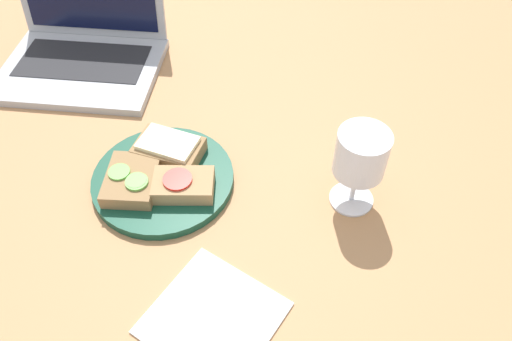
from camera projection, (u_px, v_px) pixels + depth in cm
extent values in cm
cube|color=#B27F51|center=(213.00, 189.00, 83.65)|extent=(140.00, 140.00, 3.00)
cylinder|color=#144733|center=(163.00, 179.00, 82.08)|extent=(23.19, 23.19, 1.52)
cube|color=#937047|center=(132.00, 180.00, 79.37)|extent=(8.41, 10.57, 2.43)
cylinder|color=#6BB74C|center=(119.00, 172.00, 78.60)|extent=(3.44, 3.44, 0.39)
cylinder|color=#6BB74C|center=(136.00, 181.00, 77.33)|extent=(3.25, 3.25, 0.50)
cylinder|color=#6BB74C|center=(137.00, 182.00, 77.22)|extent=(3.58, 3.58, 0.45)
cube|color=#A88456|center=(184.00, 185.00, 78.56)|extent=(10.08, 7.10, 2.59)
cylinder|color=red|center=(177.00, 179.00, 77.36)|extent=(4.60, 4.60, 0.44)
cube|color=#937047|center=(169.00, 150.00, 83.76)|extent=(12.24, 9.26, 2.53)
cube|color=#F4EAB7|center=(168.00, 143.00, 82.54)|extent=(10.59, 8.27, 0.74)
cylinder|color=white|center=(351.00, 199.00, 80.05)|extent=(7.03, 7.03, 0.40)
cylinder|color=white|center=(354.00, 185.00, 77.36)|extent=(0.84, 0.84, 6.79)
cylinder|color=white|center=(362.00, 154.00, 72.13)|extent=(7.83, 7.83, 7.21)
cylinder|color=white|center=(361.00, 158.00, 72.79)|extent=(7.20, 7.20, 5.42)
cube|color=#ADAFB5|center=(80.00, 70.00, 101.37)|extent=(31.35, 23.30, 1.60)
cube|color=#232326|center=(83.00, 61.00, 102.09)|extent=(25.70, 12.81, 0.16)
cube|color=white|center=(213.00, 318.00, 66.64)|extent=(21.29, 21.12, 0.40)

